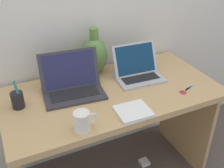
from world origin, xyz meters
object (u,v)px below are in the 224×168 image
Objects in this scene: laptop_right at (137,69)px; coffee_mug at (82,121)px; notebook_stack at (133,112)px; power_brick at (144,162)px; pen_cup at (18,100)px; scissors at (185,90)px; laptop_left at (72,82)px; green_vase at (95,55)px.

coffee_mug is at bearing -144.96° from laptop_right.
power_brick is (0.27, 0.25, -0.75)m from notebook_stack.
pen_cup is 1.25× the size of scissors.
laptop_right is 0.77m from pen_cup.
coffee_mug is at bearing -99.97° from laptop_left.
scissors reaches higher than power_brick.
green_vase is at bearing 62.18° from coffee_mug.
coffee_mug is at bearing -176.88° from notebook_stack.
scissors is (0.18, -0.28, -0.05)m from laptop_right.
notebook_stack is at bearing -122.28° from laptop_right.
pen_cup is at bearing -159.29° from green_vase.
laptop_left is at bearing 5.60° from pen_cup.
green_vase reaches higher than notebook_stack.
pen_cup is at bearing 150.11° from notebook_stack.
scissors is at bearing 6.27° from coffee_mug.
laptop_right is at bearing -0.96° from laptop_left.
laptop_right reaches higher than scissors.
notebook_stack reaches higher than scissors.
laptop_right is 1.75× the size of pen_cup.
notebook_stack is 0.84m from power_brick.
green_vase reaches higher than laptop_left.
green_vase is at bearing 38.25° from laptop_left.
green_vase reaches higher than pen_cup.
scissors is (0.41, -0.46, -0.13)m from green_vase.
laptop_left is 3.05× the size of coffee_mug.
coffee_mug is 0.70m from scissors.
power_brick is (0.06, -0.09, -0.80)m from laptop_right.
green_vase is 0.61m from coffee_mug.
laptop_left is 0.42m from notebook_stack.
laptop_left is 0.45m from laptop_right.
laptop_left is 2.09× the size of pen_cup.
power_brick is (0.57, 0.27, -0.80)m from coffee_mug.
green_vase is at bearing 91.09° from notebook_stack.
laptop_left is at bearing 80.03° from coffee_mug.
coffee_mug reaches higher than scissors.
power_brick is at bearing -43.87° from green_vase.
laptop_left is 0.70m from scissors.
laptop_left is 1.19× the size of laptop_right.
pen_cup is (-0.54, -0.21, -0.08)m from green_vase.
green_vase is at bearing 136.13° from power_brick.
green_vase is 1.73× the size of notebook_stack.
notebook_stack is 1.26× the size of scissors.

